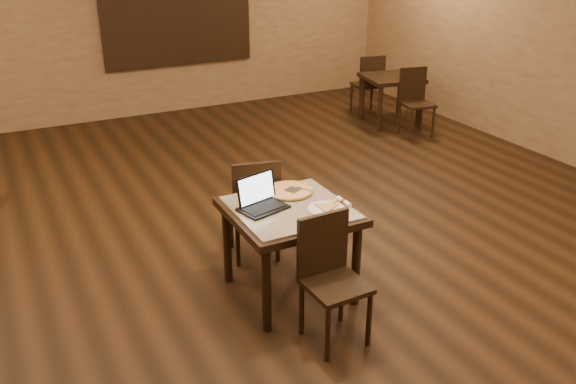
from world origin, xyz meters
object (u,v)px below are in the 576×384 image
chair_main_near (330,271)px  pizza_pan (289,192)px  tiled_table (290,219)px  chair_main_far (255,204)px  other_table_a_chair_far (369,82)px  other_table_a_chair_near (415,98)px  other_table_a (391,84)px  laptop (260,199)px

chair_main_near → pizza_pan: size_ratio=2.78×
tiled_table → pizza_pan: size_ratio=2.77×
chair_main_far → other_table_a_chair_far: size_ratio=1.02×
other_table_a_chair_near → other_table_a: bearing=101.4°
other_table_a_chair_near → tiled_table: bearing=-130.6°
other_table_a_chair_near → other_table_a_chair_far: (-0.03, 1.09, 0.00)m
tiled_table → other_table_a: tiled_table is taller
laptop → other_table_a_chair_far: (3.61, 3.82, -0.30)m
chair_main_far → other_table_a_chair_far: (3.42, 3.31, -0.01)m
chair_main_near → pizza_pan: chair_main_near is taller
other_table_a → other_table_a_chair_far: size_ratio=0.95×
laptop → other_table_a_chair_near: size_ratio=0.43×
tiled_table → other_table_a_chair_near: other_table_a_chair_near is taller
pizza_pan → tiled_table: bearing=-116.6°
laptop → other_table_a_chair_near: laptop is taller
other_table_a → pizza_pan: bearing=-126.5°
laptop → other_table_a_chair_far: size_ratio=0.43×
tiled_table → laptop: laptop is taller
chair_main_near → other_table_a_chair_far: 5.68m
tiled_table → other_table_a_chair_far: other_table_a_chair_far is taller
pizza_pan → other_table_a: size_ratio=0.37×
laptop → other_table_a: bearing=27.3°
tiled_table → other_table_a: bearing=45.0°
other_table_a_chair_far → laptop: bearing=56.6°
other_table_a → other_table_a_chair_near: 0.55m
laptop → pizza_pan: 0.35m
pizza_pan → other_table_a_chair_near: bearing=38.1°
laptop → pizza_pan: size_ratio=1.21×
chair_main_near → other_table_a_chair_near: other_table_a_chair_near is taller
other_table_a → laptop: bearing=-128.0°
chair_main_near → other_table_a_chair_near: size_ratio=0.99×
tiled_table → chair_main_far: size_ratio=0.97×
chair_main_far → pizza_pan: bearing=122.6°
chair_main_near → laptop: laptop is taller
other_table_a_chair_near → pizza_pan: bearing=-132.0°
other_table_a_chair_near → other_table_a_chair_far: bearing=101.4°
other_table_a → tiled_table: bearing=-125.4°
pizza_pan → other_table_a: 4.56m
chair_main_near → other_table_a_chair_far: size_ratio=0.99×
chair_main_far → laptop: bearing=83.0°
chair_main_far → other_table_a: size_ratio=1.07×
pizza_pan → other_table_a_chair_far: size_ratio=0.36×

